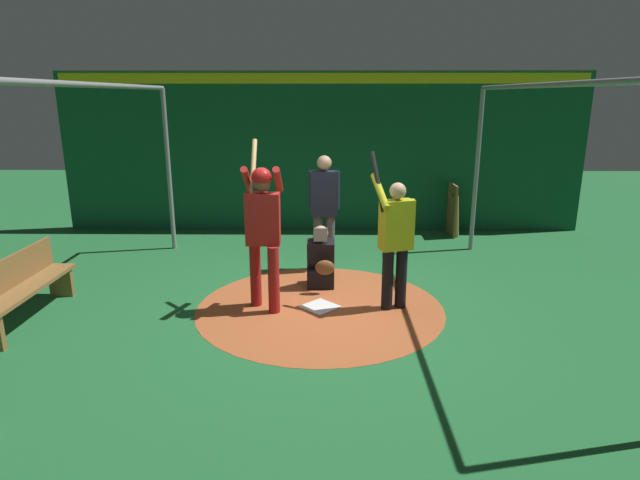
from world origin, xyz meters
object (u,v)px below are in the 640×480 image
home_plate (320,307)px  visitor (395,237)px  umpire (324,206)px  catcher (321,263)px  bench (22,287)px  bat_rack (451,209)px  batter (263,224)px

home_plate → visitor: 1.39m
umpire → catcher: bearing=-2.6°
bench → visitor: bearing=95.5°
visitor → bat_rack: visitor is taller
home_plate → umpire: 1.95m
home_plate → batter: (0.03, -0.74, 1.16)m
bat_rack → bench: 7.86m
visitor → bench: size_ratio=1.09×
batter → visitor: size_ratio=1.07×
batter → visitor: (-0.04, 1.72, -0.18)m
batter → catcher: (-0.84, 0.75, -0.81)m
catcher → bench: 3.96m
bench → batter: bearing=97.9°
home_plate → catcher: (-0.81, 0.01, 0.36)m
bat_rack → visitor: bearing=-22.4°
home_plate → bench: (0.45, -3.75, 0.44)m
bat_rack → bench: size_ratio=0.56×
catcher → umpire: bearing=177.4°
catcher → bench: catcher is taller
visitor → bat_rack: 4.44m
catcher → umpire: size_ratio=0.51×
catcher → visitor: 1.41m
catcher → visitor: size_ratio=0.46×
umpire → bench: (2.09, -3.80, -0.61)m
batter → umpire: size_ratio=1.19×
umpire → bench: umpire is taller
umpire → bench: bearing=-61.1°
home_plate → catcher: bearing=179.5°
catcher → bat_rack: (-3.28, 2.66, 0.12)m
visitor → home_plate: bearing=-107.6°
home_plate → bat_rack: 4.91m
catcher → umpire: 1.09m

